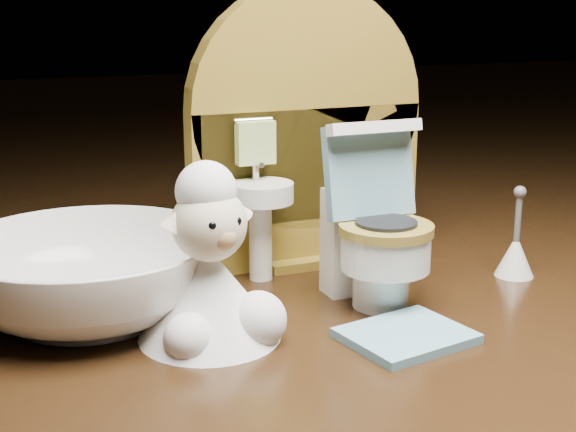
# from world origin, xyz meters

# --- Properties ---
(backdrop_panel) EXTENTS (0.13, 0.05, 0.15)m
(backdrop_panel) POSITION_xyz_m (-0.00, 0.06, 0.07)
(backdrop_panel) COLOR olive
(backdrop_panel) RESTS_ON ground
(toy_toilet) EXTENTS (0.05, 0.06, 0.09)m
(toy_toilet) POSITION_xyz_m (0.01, -0.00, 0.03)
(toy_toilet) COLOR white
(toy_toilet) RESTS_ON ground
(bath_mat) EXTENTS (0.06, 0.05, 0.00)m
(bath_mat) POSITION_xyz_m (-0.00, -0.05, 0.00)
(bath_mat) COLOR #6B9EB1
(bath_mat) RESTS_ON ground
(toilet_brush) EXTENTS (0.02, 0.02, 0.05)m
(toilet_brush) POSITION_xyz_m (0.09, 0.00, 0.01)
(toilet_brush) COLOR white
(toilet_brush) RESTS_ON ground
(plush_lamb) EXTENTS (0.06, 0.06, 0.08)m
(plush_lamb) POSITION_xyz_m (-0.08, -0.02, 0.03)
(plush_lamb) COLOR white
(plush_lamb) RESTS_ON ground
(ceramic_bowl) EXTENTS (0.16, 0.16, 0.04)m
(ceramic_bowl) POSITION_xyz_m (-0.12, 0.03, 0.02)
(ceramic_bowl) COLOR white
(ceramic_bowl) RESTS_ON ground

